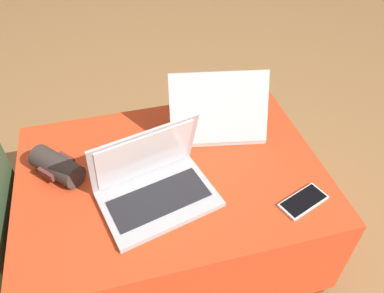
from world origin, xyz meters
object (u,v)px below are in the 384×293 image
laptop_far (216,117)px  cell_phone (303,201)px  wrist_brace (57,166)px  laptop_near (154,184)px

laptop_far → cell_phone: size_ratio=2.25×
laptop_far → wrist_brace: size_ratio=2.01×
laptop_near → laptop_far: (0.27, 0.25, 0.00)m
laptop_near → wrist_brace: (-0.28, 0.16, -0.01)m
cell_phone → laptop_near: bearing=-128.7°
laptop_far → wrist_brace: 0.55m
laptop_near → cell_phone: (0.42, -0.14, -0.04)m
laptop_far → cell_phone: laptop_far is taller
cell_phone → wrist_brace: wrist_brace is taller
cell_phone → wrist_brace: (-0.70, 0.30, 0.03)m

